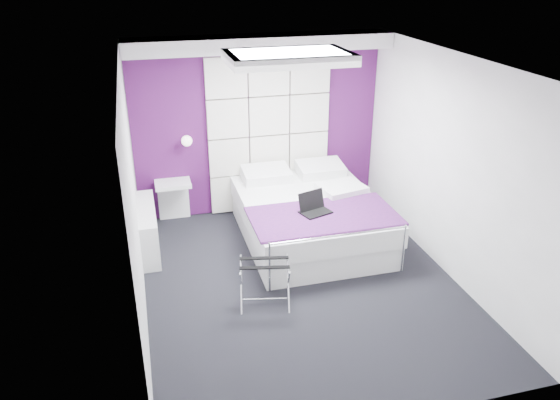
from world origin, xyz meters
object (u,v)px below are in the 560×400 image
object	(u,v)px
bed	(309,217)
luggage_rack	(265,283)
nightstand	(173,184)
laptop	(314,207)
wall_lamp	(186,140)
radiator	(148,229)

from	to	relation	value
bed	luggage_rack	distance (m)	1.63
nightstand	laptop	distance (m)	2.17
wall_lamp	bed	bearing A→B (deg)	-34.50
bed	laptop	xyz separation A→B (m)	(-0.08, -0.43, 0.36)
radiator	bed	world-z (taller)	bed
radiator	bed	bearing A→B (deg)	-6.94
wall_lamp	laptop	size ratio (longest dim) A/B	0.41
luggage_rack	laptop	size ratio (longest dim) A/B	1.47
wall_lamp	luggage_rack	distance (m)	2.59
radiator	nightstand	xyz separation A→B (m)	(0.40, 0.72, 0.31)
wall_lamp	nightstand	bearing A→B (deg)	-170.54
luggage_rack	wall_lamp	bearing A→B (deg)	115.02
radiator	nightstand	distance (m)	0.88
radiator	laptop	world-z (taller)	laptop
radiator	laptop	size ratio (longest dim) A/B	3.27
luggage_rack	nightstand	bearing A→B (deg)	120.76
nightstand	radiator	bearing A→B (deg)	-119.04
bed	luggage_rack	world-z (taller)	bed
radiator	laptop	distance (m)	2.19
bed	radiator	bearing A→B (deg)	173.06
radiator	luggage_rack	distance (m)	1.98
wall_lamp	bed	distance (m)	2.01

